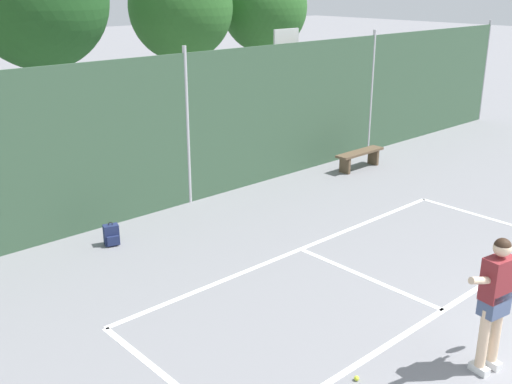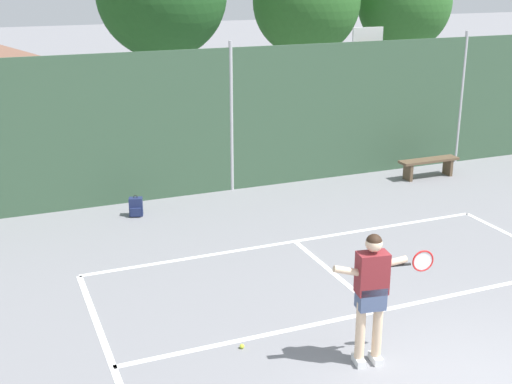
{
  "view_description": "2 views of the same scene",
  "coord_description": "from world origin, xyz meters",
  "px_view_note": "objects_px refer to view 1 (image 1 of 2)",
  "views": [
    {
      "loc": [
        -7.63,
        -1.66,
        4.79
      ],
      "look_at": [
        -1.37,
        5.24,
        1.53
      ],
      "focal_mm": 42.62,
      "sensor_mm": 36.0,
      "label": 1
    },
    {
      "loc": [
        -5.3,
        -5.46,
        5.04
      ],
      "look_at": [
        -1.13,
        4.74,
        1.38
      ],
      "focal_mm": 47.59,
      "sensor_mm": 36.0,
      "label": 2
    }
  ],
  "objects_px": {
    "basketball_hoop": "(285,75)",
    "tennis_player": "(496,293)",
    "courtside_bench": "(360,156)",
    "tennis_ball": "(357,378)",
    "backpack_navy": "(112,235)"
  },
  "relations": [
    {
      "from": "backpack_navy",
      "to": "tennis_ball",
      "type": "bearing_deg",
      "value": -88.27
    },
    {
      "from": "tennis_player",
      "to": "tennis_ball",
      "type": "height_order",
      "value": "tennis_player"
    },
    {
      "from": "tennis_player",
      "to": "courtside_bench",
      "type": "distance_m",
      "value": 8.94
    },
    {
      "from": "basketball_hoop",
      "to": "backpack_navy",
      "type": "xyz_separation_m",
      "value": [
        -6.87,
        -2.29,
        -2.12
      ]
    },
    {
      "from": "basketball_hoop",
      "to": "courtside_bench",
      "type": "distance_m",
      "value": 3.08
    },
    {
      "from": "basketball_hoop",
      "to": "tennis_player",
      "type": "xyz_separation_m",
      "value": [
        -5.26,
        -9.06,
        -1.2
      ]
    },
    {
      "from": "tennis_ball",
      "to": "backpack_navy",
      "type": "bearing_deg",
      "value": 91.73
    },
    {
      "from": "tennis_player",
      "to": "courtside_bench",
      "type": "bearing_deg",
      "value": 49.19
    },
    {
      "from": "basketball_hoop",
      "to": "backpack_navy",
      "type": "height_order",
      "value": "basketball_hoop"
    },
    {
      "from": "basketball_hoop",
      "to": "tennis_player",
      "type": "relative_size",
      "value": 1.91
    },
    {
      "from": "backpack_navy",
      "to": "courtside_bench",
      "type": "bearing_deg",
      "value": -0.23
    },
    {
      "from": "basketball_hoop",
      "to": "courtside_bench",
      "type": "xyz_separation_m",
      "value": [
        0.56,
        -2.32,
        -1.95
      ]
    },
    {
      "from": "tennis_player",
      "to": "basketball_hoop",
      "type": "bearing_deg",
      "value": 59.87
    },
    {
      "from": "basketball_hoop",
      "to": "backpack_navy",
      "type": "bearing_deg",
      "value": -161.6
    },
    {
      "from": "tennis_ball",
      "to": "courtside_bench",
      "type": "distance_m",
      "value": 9.28
    }
  ]
}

